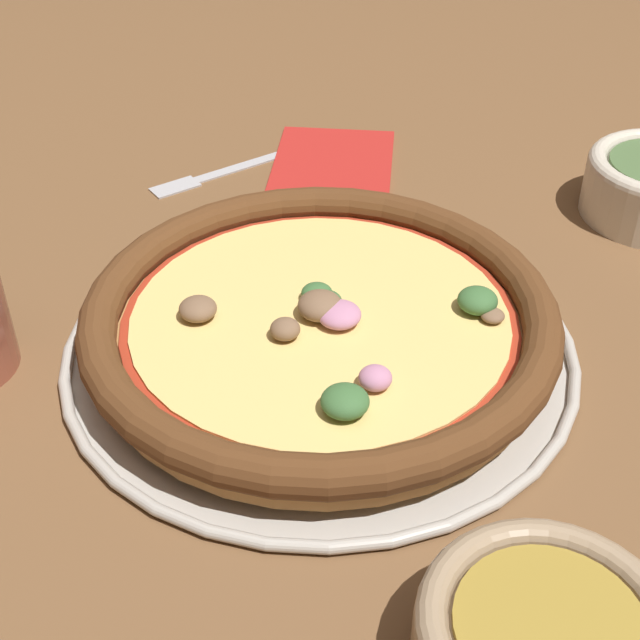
{
  "coord_description": "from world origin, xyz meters",
  "views": [
    {
      "loc": [
        0.42,
        0.27,
        0.41
      ],
      "look_at": [
        0.0,
        0.0,
        0.03
      ],
      "focal_mm": 50.0,
      "sensor_mm": 36.0,
      "label": 1
    }
  ],
  "objects_px": {
    "pizza": "(320,320)",
    "fork": "(221,172)",
    "pizza_tray": "(320,347)",
    "napkin": "(333,160)"
  },
  "relations": [
    {
      "from": "pizza",
      "to": "napkin",
      "type": "xyz_separation_m",
      "value": [
        -0.26,
        -0.15,
        -0.02
      ]
    },
    {
      "from": "pizza",
      "to": "fork",
      "type": "xyz_separation_m",
      "value": [
        -0.18,
        -0.23,
        -0.03
      ]
    },
    {
      "from": "pizza_tray",
      "to": "napkin",
      "type": "height_order",
      "value": "pizza_tray"
    },
    {
      "from": "pizza_tray",
      "to": "pizza",
      "type": "relative_size",
      "value": 1.09
    },
    {
      "from": "fork",
      "to": "napkin",
      "type": "bearing_deg",
      "value": 155.73
    },
    {
      "from": "fork",
      "to": "pizza_tray",
      "type": "bearing_deg",
      "value": 74.46
    },
    {
      "from": "napkin",
      "to": "pizza",
      "type": "bearing_deg",
      "value": 29.68
    },
    {
      "from": "fork",
      "to": "pizza",
      "type": "bearing_deg",
      "value": 74.48
    },
    {
      "from": "pizza_tray",
      "to": "pizza",
      "type": "bearing_deg",
      "value": 66.12
    },
    {
      "from": "pizza_tray",
      "to": "fork",
      "type": "height_order",
      "value": "pizza_tray"
    }
  ]
}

